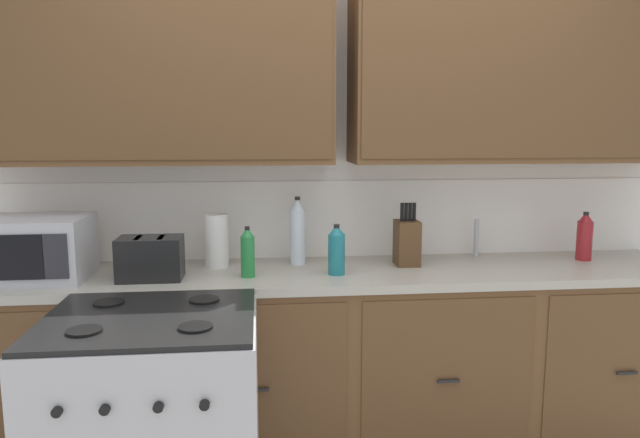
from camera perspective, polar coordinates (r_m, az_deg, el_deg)
The scene contains 12 objects.
wall_unit at distance 2.93m, azimuth 2.00°, elevation 10.17°, with size 4.58×0.40×2.46m.
counter_run at distance 2.95m, azimuth 2.40°, elevation -13.57°, with size 3.41×0.64×0.94m.
stove_range at distance 2.39m, azimuth -15.78°, elevation -19.78°, with size 0.76×0.68×0.95m.
microwave at distance 2.89m, azimuth -26.30°, elevation -2.61°, with size 0.48×0.37×0.28m.
toaster at distance 2.71m, azimuth -16.19°, elevation -3.68°, with size 0.28×0.18×0.19m.
knife_block at distance 2.91m, azimuth 8.46°, elevation -2.21°, with size 0.11×0.14×0.31m.
sink_faucet at distance 3.18m, azimuth 14.97°, elevation -1.79°, with size 0.02×0.02×0.20m, color #B2B5BA.
paper_towel_roll at distance 2.88m, azimuth -10.06°, elevation -2.08°, with size 0.12×0.12×0.26m, color white.
bottle_green at distance 2.66m, azimuth -7.06°, elevation -3.25°, with size 0.06×0.06×0.23m.
bottle_teal at distance 2.69m, azimuth 1.62°, elevation -3.05°, with size 0.08×0.08×0.23m.
bottle_clear at distance 2.89m, azimuth -2.19°, elevation -1.23°, with size 0.08×0.08×0.34m.
bottle_red at distance 3.28m, azimuth 24.37°, elevation -1.57°, with size 0.08×0.08×0.25m.
Camera 1 is at (-0.40, -2.40, 1.60)m, focal length 32.86 mm.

